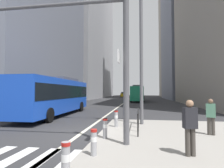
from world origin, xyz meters
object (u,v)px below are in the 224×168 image
bollard_left (94,141)px  pedestrian_walking (190,125)px  street_lamp_post (141,39)px  traffic_signal_gantry (66,39)px  sedan_white_oncoming (14,105)px  city_bus_blue_oncoming (56,94)px  city_bus_red_receding (138,93)px  pedestrian_waiting (211,115)px  bollard_right (105,127)px  bollard_back (116,118)px  car_oncoming_mid (123,95)px  car_receding_near (140,96)px  bollard_front (66,160)px

bollard_left → pedestrian_walking: pedestrian_walking is taller
street_lamp_post → pedestrian_walking: 6.84m
traffic_signal_gantry → sedan_white_oncoming: bearing=136.9°
city_bus_blue_oncoming → pedestrian_walking: (8.79, -9.21, -0.76)m
city_bus_red_receding → pedestrian_waiting: bearing=-83.3°
sedan_white_oncoming → bollard_right: bearing=-34.9°
city_bus_red_receding → bollard_back: 29.13m
car_oncoming_mid → street_lamp_post: (6.13, -56.76, 4.29)m
city_bus_blue_oncoming → car_oncoming_mid: city_bus_blue_oncoming is taller
street_lamp_post → bollard_back: (-1.40, -1.10, -4.64)m
city_bus_red_receding → car_receding_near: 11.24m
pedestrian_waiting → pedestrian_walking: (-1.64, -2.93, 0.05)m
bollard_left → bollard_back: bollard_back is taller
sedan_white_oncoming → bollard_left: sedan_white_oncoming is taller
car_oncoming_mid → pedestrian_waiting: car_oncoming_mid is taller
city_bus_blue_oncoming → car_oncoming_mid: 52.79m
city_bus_blue_oncoming → sedan_white_oncoming: size_ratio=2.53×
car_oncoming_mid → bollard_right: 60.52m
pedestrian_waiting → city_bus_blue_oncoming: bearing=148.9°
car_receding_near → bollard_back: bearing=-92.0°
street_lamp_post → pedestrian_waiting: bearing=-37.2°
traffic_signal_gantry → bollard_right: traffic_signal_gantry is taller
pedestrian_walking → bollard_back: bearing=124.0°
car_receding_near → pedestrian_waiting: size_ratio=2.75×
city_bus_blue_oncoming → city_bus_red_receding: (6.89, 24.00, -0.00)m
city_bus_red_receding → traffic_signal_gantry: size_ratio=1.57×
bollard_front → street_lamp_post: bearing=77.2°
city_bus_red_receding → street_lamp_post: street_lamp_post is taller
sedan_white_oncoming → city_bus_red_receding: bearing=68.9°
traffic_signal_gantry → street_lamp_post: (2.97, 4.32, 1.13)m
city_bus_blue_oncoming → pedestrian_waiting: city_bus_blue_oncoming is taller
bollard_front → pedestrian_waiting: size_ratio=0.54×
car_oncoming_mid → traffic_signal_gantry: traffic_signal_gantry is taller
car_receding_near → traffic_signal_gantry: bearing=-93.9°
sedan_white_oncoming → traffic_signal_gantry: traffic_signal_gantry is taller
sedan_white_oncoming → car_oncoming_mid: 54.35m
city_bus_blue_oncoming → street_lamp_post: bearing=-28.3°
car_receding_near → bollard_left: (-1.47, -44.82, -0.40)m
car_oncoming_mid → bollard_back: car_oncoming_mid is taller
bollard_front → bollard_back: bearing=87.5°
traffic_signal_gantry → bollard_left: 4.07m
bollard_front → pedestrian_walking: 3.73m
bollard_front → pedestrian_walking: size_ratio=0.51×
city_bus_red_receding → street_lamp_post: (0.52, -27.99, 3.45)m
city_bus_red_receding → bollard_back: size_ratio=12.34×
sedan_white_oncoming → pedestrian_walking: bearing=-33.6°
traffic_signal_gantry → bollard_back: traffic_signal_gantry is taller
street_lamp_post → bollard_front: size_ratio=9.30×
city_bus_red_receding → pedestrian_waiting: 30.50m
traffic_signal_gantry → street_lamp_post: size_ratio=0.87×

